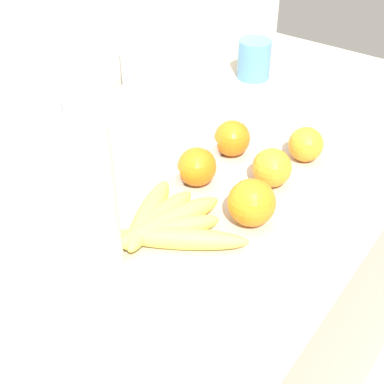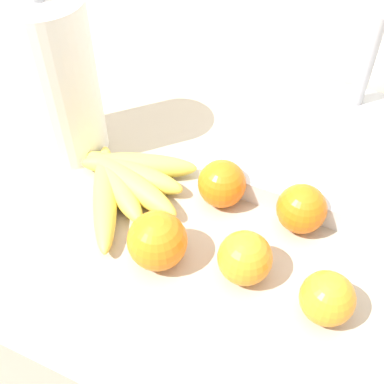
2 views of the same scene
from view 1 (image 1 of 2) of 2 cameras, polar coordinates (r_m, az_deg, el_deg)
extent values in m
cube|color=#ADA08C|center=(1.30, -1.18, -16.71)|extent=(1.57, 0.67, 0.94)
cube|color=silver|center=(1.34, -13.83, -4.20)|extent=(1.97, 0.06, 1.30)
ellipsoid|color=#E1C64C|center=(0.83, -1.33, -4.98)|extent=(0.14, 0.20, 0.04)
ellipsoid|color=#E3CD4C|center=(0.85, -2.45, -4.08)|extent=(0.16, 0.13, 0.04)
ellipsoid|color=#E0C94C|center=(0.86, -2.42, -3.17)|extent=(0.20, 0.10, 0.04)
ellipsoid|color=#E6CD4C|center=(0.87, -3.58, -2.89)|extent=(0.17, 0.04, 0.04)
ellipsoid|color=#D7D14C|center=(0.88, -4.61, -2.38)|extent=(0.18, 0.10, 0.04)
sphere|color=orange|center=(0.96, 8.52, 2.57)|extent=(0.07, 0.07, 0.07)
sphere|color=orange|center=(1.04, 4.29, 5.73)|extent=(0.07, 0.07, 0.07)
sphere|color=orange|center=(0.96, 0.52, 2.71)|extent=(0.07, 0.07, 0.07)
sphere|color=orange|center=(1.05, 12.05, 4.99)|extent=(0.07, 0.07, 0.07)
sphere|color=orange|center=(0.87, 6.38, -1.14)|extent=(0.08, 0.08, 0.08)
cylinder|color=white|center=(0.75, -12.71, -1.19)|extent=(0.12, 0.12, 0.25)
cylinder|color=gray|center=(0.74, -12.86, -0.28)|extent=(0.02, 0.02, 0.28)
cube|color=#B7BABF|center=(1.14, -2.50, 8.00)|extent=(0.36, 0.31, 0.04)
cylinder|color=#B2B2B7|center=(1.17, -7.02, 13.70)|extent=(0.02, 0.02, 0.16)
cylinder|color=#5691BF|center=(1.35, 6.64, 13.89)|extent=(0.08, 0.08, 0.10)
camera|label=2|loc=(0.81, 41.61, 26.27)|focal=44.90mm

